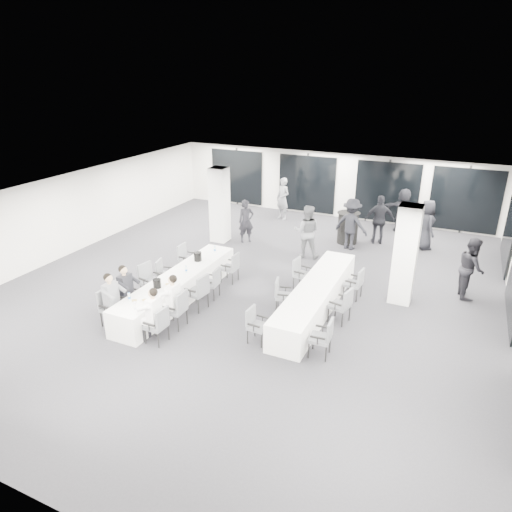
% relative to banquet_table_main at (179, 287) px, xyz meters
% --- Properties ---
extents(room, '(14.04, 16.04, 2.84)m').
position_rel_banquet_table_main_xyz_m(room, '(2.41, 2.67, 1.01)').
color(room, '#26262B').
rests_on(room, ground).
extents(column_left, '(0.60, 0.60, 2.80)m').
position_rel_banquet_table_main_xyz_m(column_left, '(-1.28, 4.76, 1.02)').
color(column_left, silver).
rests_on(column_left, floor).
extents(column_right, '(0.60, 0.60, 2.80)m').
position_rel_banquet_table_main_xyz_m(column_right, '(5.72, 2.56, 1.02)').
color(column_right, silver).
rests_on(column_right, floor).
extents(banquet_table_main, '(0.90, 5.00, 0.75)m').
position_rel_banquet_table_main_xyz_m(banquet_table_main, '(0.00, 0.00, 0.00)').
color(banquet_table_main, white).
rests_on(banquet_table_main, floor).
extents(banquet_table_side, '(0.90, 5.00, 0.75)m').
position_rel_banquet_table_main_xyz_m(banquet_table_side, '(3.71, 1.06, 0.00)').
color(banquet_table_side, white).
rests_on(banquet_table_side, floor).
extents(cocktail_table, '(0.85, 0.85, 1.18)m').
position_rel_banquet_table_main_xyz_m(cocktail_table, '(3.19, 6.52, 0.22)').
color(cocktail_table, black).
rests_on(cocktail_table, floor).
extents(chair_main_left_near, '(0.49, 0.55, 0.97)m').
position_rel_banquet_table_main_xyz_m(chair_main_left_near, '(-0.83, -1.87, 0.18)').
color(chair_main_left_near, '#585A61').
rests_on(chair_main_left_near, floor).
extents(chair_main_left_second, '(0.59, 0.63, 1.01)m').
position_rel_banquet_table_main_xyz_m(chair_main_left_second, '(-0.84, -1.34, 0.20)').
color(chair_main_left_second, '#585A61').
rests_on(chair_main_left_second, floor).
extents(chair_main_left_mid, '(0.60, 0.64, 1.02)m').
position_rel_banquet_table_main_xyz_m(chair_main_left_mid, '(-0.84, -0.22, 0.21)').
color(chair_main_left_mid, '#585A61').
rests_on(chair_main_left_mid, floor).
extents(chair_main_left_fourth, '(0.53, 0.56, 0.88)m').
position_rel_banquet_table_main_xyz_m(chair_main_left_fourth, '(-0.83, 0.45, 0.13)').
color(chair_main_left_fourth, '#585A61').
rests_on(chair_main_left_fourth, floor).
extents(chair_main_left_far, '(0.48, 0.54, 0.94)m').
position_rel_banquet_table_main_xyz_m(chair_main_left_far, '(-0.83, 1.68, 0.16)').
color(chair_main_left_far, '#585A61').
rests_on(chair_main_left_far, floor).
extents(chair_main_right_near, '(0.49, 0.55, 0.94)m').
position_rel_banquet_table_main_xyz_m(chair_main_right_near, '(0.83, -2.07, 0.16)').
color(chair_main_right_near, '#585A61').
rests_on(chair_main_right_near, floor).
extents(chair_main_right_second, '(0.52, 0.58, 1.00)m').
position_rel_banquet_table_main_xyz_m(chair_main_right_second, '(0.84, -1.28, 0.20)').
color(chair_main_right_second, '#585A61').
rests_on(chair_main_right_second, floor).
extents(chair_main_right_mid, '(0.57, 0.62, 1.02)m').
position_rel_banquet_table_main_xyz_m(chair_main_right_mid, '(0.84, -0.25, 0.21)').
color(chair_main_right_mid, '#585A61').
rests_on(chair_main_right_mid, floor).
extents(chair_main_right_fourth, '(0.50, 0.54, 0.91)m').
position_rel_banquet_table_main_xyz_m(chair_main_right_fourth, '(0.83, 0.49, 0.14)').
color(chair_main_right_fourth, '#585A61').
rests_on(chair_main_right_fourth, floor).
extents(chair_main_right_far, '(0.47, 0.53, 0.93)m').
position_rel_banquet_table_main_xyz_m(chair_main_right_far, '(0.83, 1.66, 0.16)').
color(chair_main_right_far, '#585A61').
rests_on(chair_main_right_far, floor).
extents(chair_side_left_near, '(0.47, 0.52, 0.88)m').
position_rel_banquet_table_main_xyz_m(chair_side_left_near, '(2.88, -1.05, 0.13)').
color(chair_side_left_near, '#585A61').
rests_on(chair_side_left_near, floor).
extents(chair_side_left_mid, '(0.55, 0.58, 0.90)m').
position_rel_banquet_table_main_xyz_m(chair_side_left_mid, '(2.88, 0.62, 0.14)').
color(chair_side_left_mid, '#585A61').
rests_on(chair_side_left_mid, floor).
extents(chair_side_left_far, '(0.53, 0.57, 0.93)m').
position_rel_banquet_table_main_xyz_m(chair_side_left_far, '(2.88, 2.14, 0.16)').
color(chair_side_left_far, '#585A61').
rests_on(chair_side_left_far, floor).
extents(chair_side_right_near, '(0.50, 0.55, 0.94)m').
position_rel_banquet_table_main_xyz_m(chair_side_right_near, '(4.54, -0.97, 0.16)').
color(chair_side_right_near, '#585A61').
rests_on(chair_side_right_near, floor).
extents(chair_side_right_mid, '(0.58, 0.61, 0.96)m').
position_rel_banquet_table_main_xyz_m(chair_side_right_mid, '(4.54, 0.68, 0.17)').
color(chair_side_right_mid, '#585A61').
rests_on(chair_side_right_mid, floor).
extents(chair_side_right_far, '(0.51, 0.55, 0.91)m').
position_rel_banquet_table_main_xyz_m(chair_side_right_far, '(4.54, 2.15, 0.15)').
color(chair_side_right_far, '#585A61').
rests_on(chair_side_right_far, floor).
extents(seated_guest_a, '(0.50, 0.38, 1.44)m').
position_rel_banquet_table_main_xyz_m(seated_guest_a, '(-0.67, -1.87, 0.44)').
color(seated_guest_a, slate).
rests_on(seated_guest_a, floor).
extents(seated_guest_b, '(0.50, 0.38, 1.44)m').
position_rel_banquet_table_main_xyz_m(seated_guest_b, '(-0.67, -1.32, 0.44)').
color(seated_guest_b, black).
rests_on(seated_guest_b, floor).
extents(seated_guest_c, '(0.50, 0.38, 1.44)m').
position_rel_banquet_table_main_xyz_m(seated_guest_c, '(0.67, -2.07, 0.44)').
color(seated_guest_c, white).
rests_on(seated_guest_c, floor).
extents(seated_guest_d, '(0.50, 0.38, 1.44)m').
position_rel_banquet_table_main_xyz_m(seated_guest_d, '(0.67, -1.28, 0.44)').
color(seated_guest_d, white).
rests_on(seated_guest_d, floor).
extents(standing_guest_a, '(0.86, 0.85, 1.84)m').
position_rel_banquet_table_main_xyz_m(standing_guest_a, '(-0.31, 5.03, 0.54)').
color(standing_guest_a, black).
rests_on(standing_guest_a, floor).
extents(standing_guest_b, '(1.13, 0.84, 2.10)m').
position_rel_banquet_table_main_xyz_m(standing_guest_b, '(2.23, 4.57, 0.67)').
color(standing_guest_b, slate).
rests_on(standing_guest_b, floor).
extents(standing_guest_c, '(1.48, 0.95, 2.12)m').
position_rel_banquet_table_main_xyz_m(standing_guest_c, '(3.43, 5.97, 0.68)').
color(standing_guest_c, black).
rests_on(standing_guest_c, floor).
extents(standing_guest_d, '(1.38, 1.02, 2.09)m').
position_rel_banquet_table_main_xyz_m(standing_guest_d, '(4.25, 6.95, 0.67)').
color(standing_guest_d, black).
rests_on(standing_guest_d, floor).
extents(standing_guest_e, '(1.01, 1.16, 2.05)m').
position_rel_banquet_table_main_xyz_m(standing_guest_e, '(5.87, 7.11, 0.65)').
color(standing_guest_e, black).
rests_on(standing_guest_e, floor).
extents(standing_guest_f, '(1.88, 0.84, 2.00)m').
position_rel_banquet_table_main_xyz_m(standing_guest_f, '(4.84, 8.76, 0.62)').
color(standing_guest_f, black).
rests_on(standing_guest_f, floor).
extents(standing_guest_g, '(0.93, 0.85, 2.06)m').
position_rel_banquet_table_main_xyz_m(standing_guest_g, '(-0.12, 8.25, 0.65)').
color(standing_guest_g, slate).
rests_on(standing_guest_g, floor).
extents(standing_guest_h, '(0.80, 1.08, 2.02)m').
position_rel_banquet_table_main_xyz_m(standing_guest_h, '(7.42, 3.66, 0.63)').
color(standing_guest_h, black).
rests_on(standing_guest_h, floor).
extents(ice_bucket_near, '(0.21, 0.21, 0.24)m').
position_rel_banquet_table_main_xyz_m(ice_bucket_near, '(-0.05, -0.87, 0.50)').
color(ice_bucket_near, black).
rests_on(ice_bucket_near, banquet_table_main).
extents(ice_bucket_far, '(0.24, 0.24, 0.27)m').
position_rel_banquet_table_main_xyz_m(ice_bucket_far, '(-0.04, 1.15, 0.51)').
color(ice_bucket_far, black).
rests_on(ice_bucket_far, banquet_table_main).
extents(water_bottle_a, '(0.07, 0.07, 0.21)m').
position_rel_banquet_table_main_xyz_m(water_bottle_a, '(-0.25, -1.76, 0.48)').
color(water_bottle_a, silver).
rests_on(water_bottle_a, banquet_table_main).
extents(water_bottle_b, '(0.06, 0.06, 0.20)m').
position_rel_banquet_table_main_xyz_m(water_bottle_b, '(0.12, 0.26, 0.48)').
color(water_bottle_b, silver).
rests_on(water_bottle_b, banquet_table_main).
extents(water_bottle_c, '(0.07, 0.07, 0.21)m').
position_rel_banquet_table_main_xyz_m(water_bottle_c, '(0.09, 1.95, 0.48)').
color(water_bottle_c, silver).
rests_on(water_bottle_c, banquet_table_main).
extents(plate_a, '(0.22, 0.22, 0.03)m').
position_rel_banquet_table_main_xyz_m(plate_a, '(-0.12, -1.73, 0.39)').
color(plate_a, white).
rests_on(plate_a, banquet_table_main).
extents(plate_b, '(0.21, 0.21, 0.03)m').
position_rel_banquet_table_main_xyz_m(plate_b, '(0.09, -1.61, 0.39)').
color(plate_b, white).
rests_on(plate_b, banquet_table_main).
extents(plate_c, '(0.21, 0.21, 0.03)m').
position_rel_banquet_table_main_xyz_m(plate_c, '(0.09, -0.62, 0.39)').
color(plate_c, white).
rests_on(plate_c, banquet_table_main).
extents(wine_glass, '(0.08, 0.08, 0.21)m').
position_rel_banquet_table_main_xyz_m(wine_glass, '(0.16, -2.05, 0.53)').
color(wine_glass, silver).
rests_on(wine_glass, banquet_table_main).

